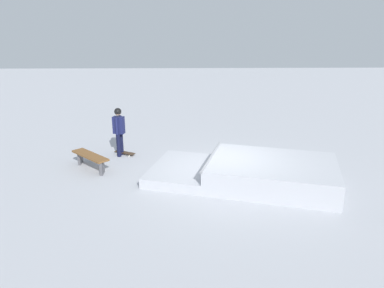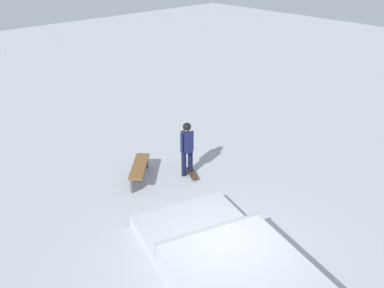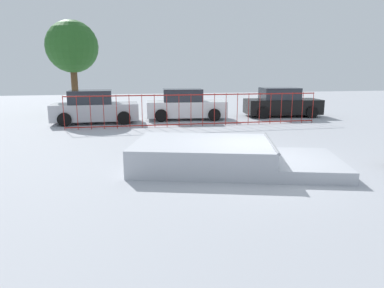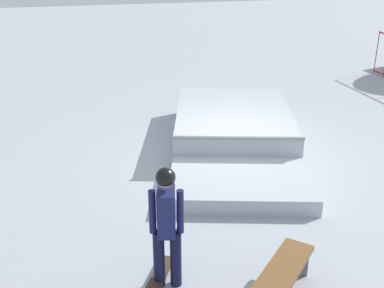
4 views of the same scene
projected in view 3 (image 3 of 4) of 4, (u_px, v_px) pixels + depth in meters
ground_plane at (256, 169)px, 9.24m from camera, size 60.00×60.00×0.00m
skate_ramp at (220, 156)px, 9.32m from camera, size 5.91×4.02×0.74m
perimeter_fence at (197, 110)px, 16.13m from camera, size 11.78×0.12×1.50m
parked_car_silver at (94, 108)px, 17.08m from camera, size 4.10×1.93×1.60m
parked_car_white at (185, 106)px, 18.37m from camera, size 4.24×2.23×1.60m
parked_car_black at (282, 103)px, 19.50m from camera, size 4.25×2.25×1.60m
distant_tree at (72, 47)px, 19.56m from camera, size 2.90×2.90×5.30m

